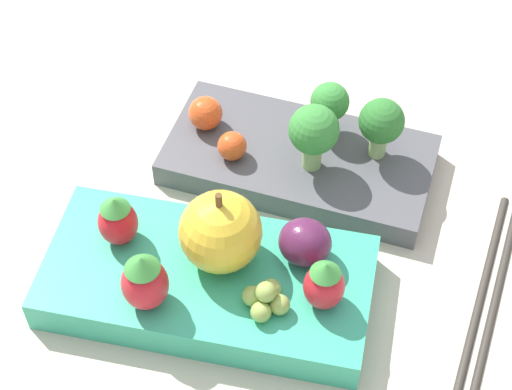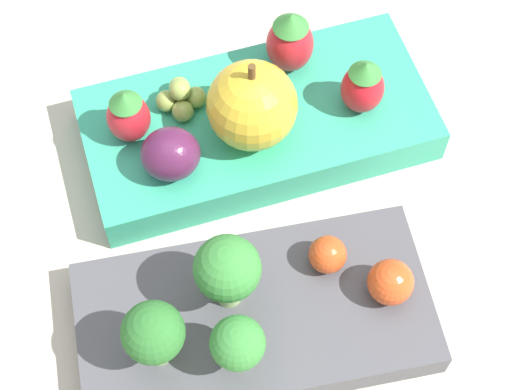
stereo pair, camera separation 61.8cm
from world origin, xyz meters
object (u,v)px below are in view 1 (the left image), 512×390
object	(u,v)px
broccoli_floret_1	(330,103)
cherry_tomato_0	(232,146)
strawberry_0	(144,281)
broccoli_floret_0	(381,123)
broccoli_floret_2	(314,132)
bento_box_savoury	(299,160)
strawberry_1	(117,220)
grape_cluster	(266,299)
plum	(305,242)
chopsticks_pair	(486,310)
strawberry_2	(324,284)
bento_box_fruit	(208,282)
apple	(220,232)
cherry_tomato_1	(205,113)

from	to	relation	value
broccoli_floret_1	cherry_tomato_0	bearing A→B (deg)	-138.98
strawberry_0	broccoli_floret_0	bearing A→B (deg)	60.39
broccoli_floret_2	cherry_tomato_0	xyz separation A→B (m)	(-0.06, -0.01, -0.02)
bento_box_savoury	strawberry_1	world-z (taller)	strawberry_1
cherry_tomato_0	grape_cluster	xyz separation A→B (m)	(0.07, -0.12, 0.00)
strawberry_0	plum	xyz separation A→B (m)	(0.08, 0.07, -0.01)
strawberry_1	chopsticks_pair	distance (m)	0.26
strawberry_2	strawberry_1	bearing A→B (deg)	179.78
bento_box_savoury	plum	size ratio (longest dim) A/B	5.69
plum	bento_box_fruit	bearing A→B (deg)	-149.90
strawberry_0	grape_cluster	distance (m)	0.08
chopsticks_pair	broccoli_floret_1	bearing A→B (deg)	143.77
plum	grape_cluster	world-z (taller)	plum
strawberry_1	strawberry_2	size ratio (longest dim) A/B	1.02
broccoli_floret_0	apple	xyz separation A→B (m)	(-0.07, -0.14, 0.00)
cherry_tomato_1	grape_cluster	distance (m)	0.18
strawberry_2	broccoli_floret_0	bearing A→B (deg)	90.90
broccoli_floret_0	strawberry_0	bearing A→B (deg)	-119.61
bento_box_fruit	strawberry_0	world-z (taller)	strawberry_0
plum	grape_cluster	bearing A→B (deg)	-103.17
broccoli_floret_1	strawberry_1	world-z (taller)	strawberry_1
grape_cluster	chopsticks_pair	size ratio (longest dim) A/B	0.16
apple	plum	world-z (taller)	apple
strawberry_2	chopsticks_pair	size ratio (longest dim) A/B	0.20
bento_box_fruit	strawberry_2	bearing A→B (deg)	2.67
bento_box_fruit	strawberry_1	distance (m)	0.07
bento_box_fruit	strawberry_1	bearing A→B (deg)	176.26
broccoli_floret_0	plum	bearing A→B (deg)	-99.95
apple	bento_box_fruit	bearing A→B (deg)	-110.88
cherry_tomato_0	strawberry_2	distance (m)	0.15
cherry_tomato_0	plum	xyz separation A→B (m)	(0.08, -0.07, 0.01)
broccoli_floret_1	chopsticks_pair	world-z (taller)	broccoli_floret_1
plum	broccoli_floret_2	bearing A→B (deg)	104.61
broccoli_floret_2	apple	bearing A→B (deg)	-105.65
bento_box_savoury	chopsticks_pair	xyz separation A→B (m)	(0.16, -0.08, -0.01)
broccoli_floret_0	chopsticks_pair	world-z (taller)	broccoli_floret_0
grape_cluster	broccoli_floret_2	bearing A→B (deg)	95.08
broccoli_floret_0	broccoli_floret_1	bearing A→B (deg)	165.65
bento_box_fruit	strawberry_2	world-z (taller)	strawberry_2
strawberry_2	bento_box_savoury	bearing A→B (deg)	114.59
broccoli_floret_0	broccoli_floret_2	bearing A→B (deg)	-146.34
broccoli_floret_2	apple	distance (m)	0.11
cherry_tomato_1	broccoli_floret_2	bearing A→B (deg)	-7.02
plum	strawberry_1	bearing A→B (deg)	-166.74
cherry_tomato_1	apple	xyz separation A→B (m)	(0.06, -0.12, 0.02)
strawberry_1	bento_box_savoury	bearing A→B (deg)	55.29
strawberry_1	chopsticks_pair	xyz separation A→B (m)	(0.25, 0.05, -0.04)
bento_box_savoury	strawberry_2	distance (m)	0.15
cherry_tomato_1	strawberry_2	world-z (taller)	strawberry_2
chopsticks_pair	cherry_tomato_0	bearing A→B (deg)	164.67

